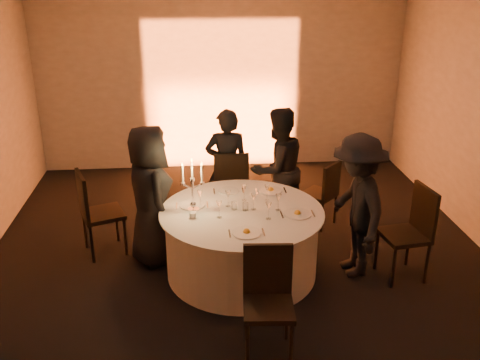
{
  "coord_description": "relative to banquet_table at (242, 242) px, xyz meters",
  "views": [
    {
      "loc": [
        -0.5,
        -5.24,
        3.28
      ],
      "look_at": [
        0.0,
        0.2,
        1.05
      ],
      "focal_mm": 40.0,
      "sensor_mm": 36.0,
      "label": 1
    }
  ],
  "objects": [
    {
      "name": "floor",
      "position": [
        0.0,
        0.0,
        -0.38
      ],
      "size": [
        7.0,
        7.0,
        0.0
      ],
      "primitive_type": "plane",
      "color": "black",
      "rests_on": "ground"
    },
    {
      "name": "wall_back",
      "position": [
        0.0,
        3.5,
        1.12
      ],
      "size": [
        7.0,
        0.0,
        7.0
      ],
      "primitive_type": "plane",
      "rotation": [
        1.57,
        0.0,
        0.0
      ],
      "color": "#ADA7A1",
      "rests_on": "floor"
    },
    {
      "name": "uplighter_fixture",
      "position": [
        0.0,
        3.2,
        -0.33
      ],
      "size": [
        0.25,
        0.12,
        0.1
      ],
      "primitive_type": "cube",
      "color": "black",
      "rests_on": "floor"
    },
    {
      "name": "banquet_table",
      "position": [
        0.0,
        0.0,
        0.0
      ],
      "size": [
        1.8,
        1.8,
        0.77
      ],
      "color": "black",
      "rests_on": "floor"
    },
    {
      "name": "chair_left",
      "position": [
        -1.68,
        0.59,
        0.21
      ],
      "size": [
        0.59,
        0.59,
        1.05
      ],
      "rotation": [
        0.0,
        0.0,
        1.94
      ],
      "color": "black",
      "rests_on": "floor"
    },
    {
      "name": "chair_back_left",
      "position": [
        -0.02,
        1.27,
        0.2
      ],
      "size": [
        0.46,
        0.46,
        1.03
      ],
      "rotation": [
        0.0,
        0.0,
        3.13
      ],
      "color": "black",
      "rests_on": "floor"
    },
    {
      "name": "chair_back_right",
      "position": [
        1.19,
        1.07,
        0.12
      ],
      "size": [
        0.56,
        0.56,
        0.9
      ],
      "rotation": [
        0.0,
        0.0,
        -2.35
      ],
      "color": "black",
      "rests_on": "floor"
    },
    {
      "name": "chair_right",
      "position": [
        1.85,
        -0.24,
        0.22
      ],
      "size": [
        0.52,
        0.52,
        1.06
      ],
      "rotation": [
        0.0,
        0.0,
        -1.43
      ],
      "color": "black",
      "rests_on": "floor"
    },
    {
      "name": "chair_front",
      "position": [
        0.11,
        -1.3,
        0.18
      ],
      "size": [
        0.47,
        0.47,
        1.0
      ],
      "rotation": [
        0.0,
        0.0,
        -0.08
      ],
      "color": "black",
      "rests_on": "floor"
    },
    {
      "name": "guest_left",
      "position": [
        -1.01,
        0.38,
        0.44
      ],
      "size": [
        0.77,
        0.94,
        1.65
      ],
      "primitive_type": "imported",
      "rotation": [
        0.0,
        0.0,
        1.93
      ],
      "color": "black",
      "rests_on": "floor"
    },
    {
      "name": "guest_back_left",
      "position": [
        -0.07,
        1.33,
        0.4
      ],
      "size": [
        0.59,
        0.4,
        1.57
      ],
      "primitive_type": "imported",
      "rotation": [
        0.0,
        0.0,
        3.09
      ],
      "color": "black",
      "rests_on": "floor"
    },
    {
      "name": "guest_back_right",
      "position": [
        0.57,
        1.11,
        0.43
      ],
      "size": [
        0.98,
        0.91,
        1.62
      ],
      "primitive_type": "imported",
      "rotation": [
        0.0,
        0.0,
        -2.67
      ],
      "color": "black",
      "rests_on": "floor"
    },
    {
      "name": "guest_right",
      "position": [
        1.25,
        -0.09,
        0.43
      ],
      "size": [
        0.68,
        1.1,
        1.63
      ],
      "primitive_type": "imported",
      "rotation": [
        0.0,
        0.0,
        -1.5
      ],
      "color": "black",
      "rests_on": "floor"
    },
    {
      "name": "plate_left",
      "position": [
        -0.54,
        0.18,
        0.39
      ],
      "size": [
        0.36,
        0.28,
        0.01
      ],
      "color": "white",
      "rests_on": "banquet_table"
    },
    {
      "name": "plate_back_left",
      "position": [
        -0.11,
        0.54,
        0.39
      ],
      "size": [
        0.36,
        0.25,
        0.01
      ],
      "color": "white",
      "rests_on": "banquet_table"
    },
    {
      "name": "plate_back_right",
      "position": [
        0.39,
        0.5,
        0.4
      ],
      "size": [
        0.35,
        0.27,
        0.08
      ],
      "color": "white",
      "rests_on": "banquet_table"
    },
    {
      "name": "plate_right",
      "position": [
        0.59,
        -0.15,
        0.4
      ],
      "size": [
        0.36,
        0.3,
        0.08
      ],
      "color": "white",
      "rests_on": "banquet_table"
    },
    {
      "name": "plate_front",
      "position": [
        -0.0,
        -0.53,
        0.4
      ],
      "size": [
        0.36,
        0.29,
        0.08
      ],
      "color": "white",
      "rests_on": "banquet_table"
    },
    {
      "name": "coffee_cup",
      "position": [
        -0.53,
        -0.13,
        0.42
      ],
      "size": [
        0.11,
        0.11,
        0.07
      ],
      "color": "white",
      "rests_on": "banquet_table"
    },
    {
      "name": "candelabra",
      "position": [
        -0.52,
        0.06,
        0.6
      ],
      "size": [
        0.25,
        0.12,
        0.61
      ],
      "color": "white",
      "rests_on": "banquet_table"
    },
    {
      "name": "wine_glass_a",
      "position": [
        -0.25,
        -0.15,
        0.52
      ],
      "size": [
        0.07,
        0.07,
        0.19
      ],
      "color": "white",
      "rests_on": "banquet_table"
    },
    {
      "name": "wine_glass_b",
      "position": [
        0.13,
        0.02,
        0.52
      ],
      "size": [
        0.07,
        0.07,
        0.19
      ],
      "color": "white",
      "rests_on": "banquet_table"
    },
    {
      "name": "wine_glass_c",
      "position": [
        -0.14,
        0.12,
        0.52
      ],
      "size": [
        0.07,
        0.07,
        0.19
      ],
      "color": "white",
      "rests_on": "banquet_table"
    },
    {
      "name": "wine_glass_d",
      "position": [
        0.4,
        -0.02,
        0.52
      ],
      "size": [
        0.07,
        0.07,
        0.19
      ],
      "color": "white",
      "rests_on": "banquet_table"
    },
    {
      "name": "wine_glass_e",
      "position": [
        0.05,
        0.27,
        0.52
      ],
      "size": [
        0.07,
        0.07,
        0.19
      ],
      "color": "white",
      "rests_on": "banquet_table"
    },
    {
      "name": "wine_glass_f",
      "position": [
        0.26,
        -0.23,
        0.52
      ],
      "size": [
        0.07,
        0.07,
        0.19
      ],
      "color": "white",
      "rests_on": "banquet_table"
    },
    {
      "name": "wine_glass_g",
      "position": [
        -0.45,
        0.16,
        0.52
      ],
      "size": [
        0.07,
        0.07,
        0.19
      ],
      "color": "white",
      "rests_on": "banquet_table"
    },
    {
      "name": "wine_glass_h",
      "position": [
        0.31,
        0.24,
        0.52
      ],
      "size": [
        0.07,
        0.07,
        0.19
      ],
      "color": "white",
      "rests_on": "banquet_table"
    },
    {
      "name": "tumbler_a",
      "position": [
        -0.08,
        0.04,
        0.43
      ],
      "size": [
        0.07,
        0.07,
        0.09
      ],
      "primitive_type": "cylinder",
      "color": "white",
      "rests_on": "banquet_table"
    },
    {
      "name": "tumbler_b",
      "position": [
        0.04,
        0.01,
        0.43
      ],
      "size": [
        0.07,
        0.07,
        0.09
      ],
      "primitive_type": "cylinder",
      "color": "white",
      "rests_on": "banquet_table"
    }
  ]
}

